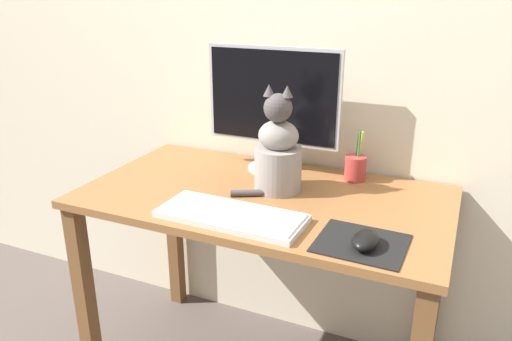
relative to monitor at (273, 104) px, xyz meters
name	(u,v)px	position (x,y,z in m)	size (l,w,h in m)	color
wall_back	(305,11)	(0.06, 0.13, 0.29)	(7.00, 0.04, 2.50)	beige
desk	(264,226)	(0.06, -0.22, -0.35)	(1.14, 0.63, 0.72)	brown
monitor	(273,104)	(0.00, 0.00, 0.00)	(0.47, 0.17, 0.43)	#B2B2B7
keyboard	(231,215)	(0.05, -0.42, -0.23)	(0.42, 0.18, 0.02)	silver
mousepad_right	(361,243)	(0.41, -0.41, -0.24)	(0.23, 0.20, 0.00)	black
computer_mouse_right	(365,240)	(0.43, -0.43, -0.21)	(0.07, 0.11, 0.04)	black
cat	(278,152)	(0.09, -0.17, -0.11)	(0.20, 0.20, 0.34)	gray
pen_cup	(355,167)	(0.29, 0.01, -0.19)	(0.07, 0.07, 0.17)	#B23833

